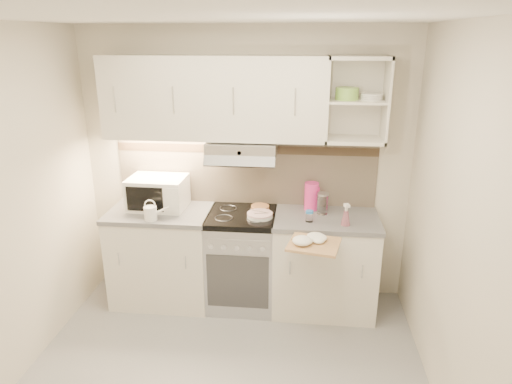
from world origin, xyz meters
TOP-DOWN VIEW (x-y plane):
  - ground at (0.00, 0.00)m, footprint 3.00×3.00m
  - room_shell at (0.00, 0.37)m, footprint 3.04×2.84m
  - base_cabinet_left at (-0.75, 1.10)m, footprint 0.90×0.60m
  - worktop_left at (-0.75, 1.10)m, footprint 0.92×0.62m
  - base_cabinet_right at (0.75, 1.10)m, footprint 0.90×0.60m
  - worktop_right at (0.75, 1.10)m, footprint 0.92×0.62m
  - electric_range at (0.00, 1.10)m, footprint 0.60×0.60m
  - microwave at (-0.78, 1.18)m, footprint 0.52×0.39m
  - watering_can at (-0.75, 0.88)m, footprint 0.22×0.11m
  - plate_stack at (0.17, 1.03)m, footprint 0.22×0.22m
  - bread_loaf at (0.16, 1.21)m, footprint 0.17×0.17m
  - pink_pitcher at (0.62, 1.28)m, footprint 0.14×0.13m
  - glass_jar at (0.71, 1.18)m, footprint 0.10×0.10m
  - spice_jar at (0.60, 0.98)m, footprint 0.07×0.07m
  - spray_bottle at (0.90, 0.94)m, footprint 0.08×0.08m
  - cutting_board at (0.63, 0.59)m, footprint 0.44×0.41m
  - dish_towel at (0.62, 0.61)m, footprint 0.31×0.29m

SIDE VIEW (x-z plane):
  - ground at x=0.00m, z-range 0.00..0.00m
  - base_cabinet_left at x=-0.75m, z-range 0.00..0.86m
  - base_cabinet_right at x=0.75m, z-range 0.00..0.86m
  - electric_range at x=0.00m, z-range 0.00..0.90m
  - cutting_board at x=0.63m, z-range 0.86..0.88m
  - worktop_left at x=-0.75m, z-range 0.86..0.90m
  - worktop_right at x=0.75m, z-range 0.86..0.90m
  - dish_towel at x=0.62m, z-range 0.88..0.95m
  - bread_loaf at x=0.16m, z-range 0.90..0.94m
  - plate_stack at x=0.17m, z-range 0.90..0.94m
  - spice_jar at x=0.60m, z-range 0.90..1.00m
  - watering_can at x=-0.75m, z-range 0.87..1.06m
  - spray_bottle at x=0.90m, z-range 0.88..1.08m
  - glass_jar at x=0.71m, z-range 0.90..1.09m
  - pink_pitcher at x=0.62m, z-range 0.90..1.15m
  - microwave at x=-0.78m, z-range 0.90..1.19m
  - room_shell at x=0.00m, z-range 0.37..2.89m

